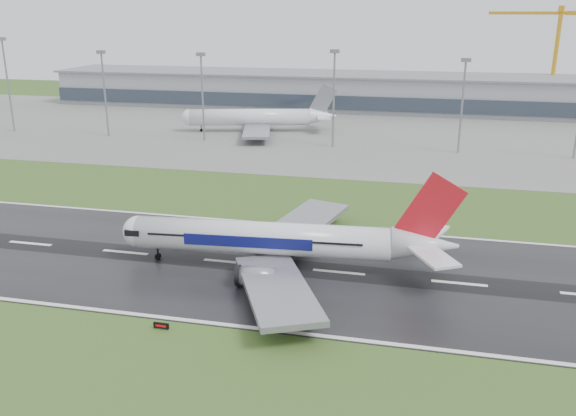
# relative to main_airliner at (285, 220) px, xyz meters

# --- Properties ---
(ground) EXTENTS (520.00, 520.00, 0.00)m
(ground) POSITION_rel_main_airliner_xyz_m (-30.43, -0.27, -8.73)
(ground) COLOR #31501D
(ground) RESTS_ON ground
(runway) EXTENTS (400.00, 45.00, 0.10)m
(runway) POSITION_rel_main_airliner_xyz_m (-30.43, -0.27, -8.68)
(runway) COLOR black
(runway) RESTS_ON ground
(apron) EXTENTS (400.00, 130.00, 0.08)m
(apron) POSITION_rel_main_airliner_xyz_m (-30.43, 124.73, -8.69)
(apron) COLOR slate
(apron) RESTS_ON ground
(terminal) EXTENTS (240.00, 36.00, 15.00)m
(terminal) POSITION_rel_main_airliner_xyz_m (-30.43, 184.73, -1.23)
(terminal) COLOR gray
(terminal) RESTS_ON ground
(main_airliner) EXTENTS (62.74, 60.19, 17.25)m
(main_airliner) POSITION_rel_main_airliner_xyz_m (0.00, 0.00, 0.00)
(main_airliner) COLOR silver
(main_airliner) RESTS_ON runway
(parked_airliner) EXTENTS (69.77, 66.85, 17.09)m
(parked_airliner) POSITION_rel_main_airliner_xyz_m (-39.13, 119.94, -0.10)
(parked_airliner) COLOR silver
(parked_airliner) RESTS_ON apron
(tower_crane) EXTENTS (43.43, 18.77, 44.96)m
(tower_crane) POSITION_rel_main_airliner_xyz_m (76.04, 199.73, 13.75)
(tower_crane) COLOR orange
(tower_crane) RESTS_ON ground
(runway_sign) EXTENTS (2.30, 0.26, 1.04)m
(runway_sign) POSITION_rel_main_airliner_xyz_m (-11.97, -25.21, -8.21)
(runway_sign) COLOR black
(runway_sign) RESTS_ON ground
(floodmast_0) EXTENTS (0.64, 0.64, 32.75)m
(floodmast_0) POSITION_rel_main_airliner_xyz_m (-127.32, 99.73, 7.65)
(floodmast_0) COLOR gray
(floodmast_0) RESTS_ON ground
(floodmast_1) EXTENTS (0.64, 0.64, 28.76)m
(floodmast_1) POSITION_rel_main_airliner_xyz_m (-88.69, 99.73, 5.65)
(floodmast_1) COLOR gray
(floodmast_1) RESTS_ON ground
(floodmast_2) EXTENTS (0.64, 0.64, 28.54)m
(floodmast_2) POSITION_rel_main_airliner_xyz_m (-52.22, 99.73, 5.54)
(floodmast_2) COLOR gray
(floodmast_2) RESTS_ON ground
(floodmast_3) EXTENTS (0.64, 0.64, 30.13)m
(floodmast_3) POSITION_rel_main_airliner_xyz_m (-7.30, 99.73, 6.34)
(floodmast_3) COLOR gray
(floodmast_3) RESTS_ON ground
(floodmast_4) EXTENTS (0.64, 0.64, 28.11)m
(floodmast_4) POSITION_rel_main_airliner_xyz_m (32.80, 99.73, 5.33)
(floodmast_4) COLOR gray
(floodmast_4) RESTS_ON ground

